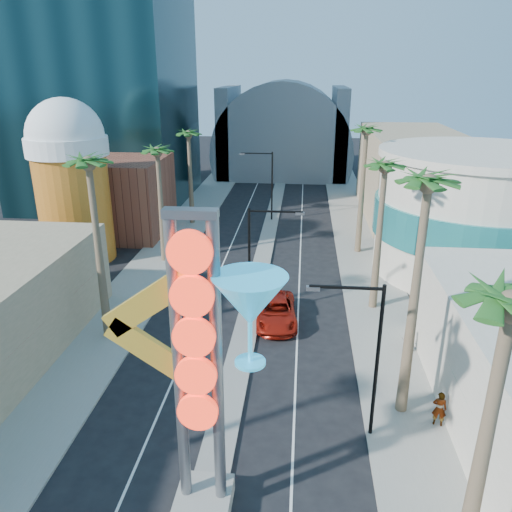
{
  "coord_description": "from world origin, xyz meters",
  "views": [
    {
      "loc": [
        3.56,
        -12.08,
        16.73
      ],
      "look_at": [
        0.56,
        19.08,
        4.93
      ],
      "focal_mm": 35.0,
      "sensor_mm": 36.0,
      "label": 1
    }
  ],
  "objects_px": {
    "pedestrian_a": "(439,409)",
    "red_pickup": "(276,311)",
    "neon_sign": "(220,354)",
    "pedestrian_b": "(407,340)"
  },
  "relations": [
    {
      "from": "pedestrian_a",
      "to": "red_pickup",
      "type": "bearing_deg",
      "value": -36.42
    },
    {
      "from": "red_pickup",
      "to": "neon_sign",
      "type": "bearing_deg",
      "value": -99.21
    },
    {
      "from": "neon_sign",
      "to": "pedestrian_a",
      "type": "distance_m",
      "value": 13.02
    },
    {
      "from": "red_pickup",
      "to": "pedestrian_a",
      "type": "height_order",
      "value": "pedestrian_a"
    },
    {
      "from": "red_pickup",
      "to": "pedestrian_a",
      "type": "xyz_separation_m",
      "value": [
        8.63,
        -10.2,
        0.26
      ]
    },
    {
      "from": "red_pickup",
      "to": "pedestrian_b",
      "type": "distance_m",
      "value": 8.99
    },
    {
      "from": "neon_sign",
      "to": "pedestrian_b",
      "type": "xyz_separation_m",
      "value": [
        9.53,
        12.92,
        -6.4
      ]
    },
    {
      "from": "neon_sign",
      "to": "pedestrian_a",
      "type": "height_order",
      "value": "neon_sign"
    },
    {
      "from": "neon_sign",
      "to": "pedestrian_b",
      "type": "distance_m",
      "value": 17.28
    },
    {
      "from": "pedestrian_a",
      "to": "pedestrian_b",
      "type": "bearing_deg",
      "value": -74.67
    }
  ]
}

